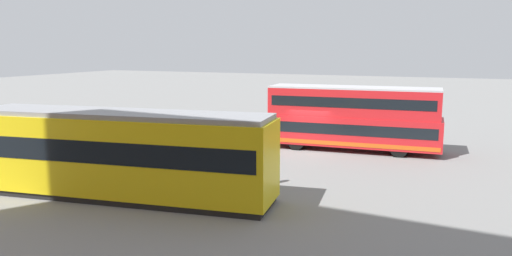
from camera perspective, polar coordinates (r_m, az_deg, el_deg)
ground_plane at (r=30.35m, az=6.10°, el=-2.65°), size 160.00×160.00×0.00m
double_decker_bus at (r=30.71m, az=11.05°, el=1.13°), size 10.56×3.27×3.89m
tram_yellow at (r=21.44m, az=-15.34°, el=-2.80°), size 13.29×4.43×3.65m
pedestrian_near_railing at (r=27.01m, az=-7.77°, el=-2.11°), size 0.45×0.45×1.66m
pedestrian_crossing at (r=22.66m, az=1.15°, el=-4.16°), size 0.44×0.44×1.71m
pedestrian_railing at (r=27.08m, az=-10.06°, el=-2.60°), size 7.99×1.21×1.08m
info_sign at (r=30.12m, az=-16.14°, el=0.13°), size 1.08×0.20×2.39m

